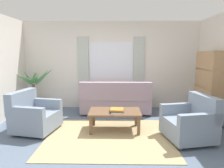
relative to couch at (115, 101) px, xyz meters
The scene contains 11 objects.
ground_plane 1.63m from the couch, 95.03° to the right, with size 6.24×6.24×0.00m, color slate.
wall_back 1.16m from the couch, 101.59° to the left, with size 5.32×0.12×2.60m, color silver.
window_with_curtains 1.24m from the couch, 103.16° to the left, with size 1.98×0.07×1.40m.
area_rug 1.63m from the couch, 95.03° to the right, with size 2.46×1.99×0.01m, color tan.
couch is the anchor object (origin of this frame).
armchair_left 2.18m from the couch, 143.36° to the right, with size 0.96×0.98×0.88m.
armchair_right 2.22m from the couch, 49.04° to the right, with size 0.97×0.98×0.88m.
coffee_table 1.23m from the couch, 90.61° to the right, with size 1.10×0.64×0.44m.
book_stack_on_table 1.31m from the couch, 88.81° to the right, with size 0.30×0.30×0.07m.
potted_plant 2.37m from the couch, behind, with size 1.10×1.07×1.27m.
bookshelf 2.33m from the couch, 15.87° to the right, with size 0.30×0.94×1.72m.
Camera 1 is at (0.14, -3.74, 1.67)m, focal length 31.55 mm.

